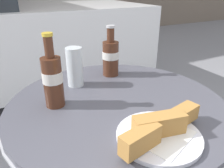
% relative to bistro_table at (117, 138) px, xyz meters
% --- Properties ---
extents(bistro_table, '(0.78, 0.78, 0.70)m').
position_rel_bistro_table_xyz_m(bistro_table, '(0.00, 0.00, 0.00)').
color(bistro_table, '#B7B7BC').
rests_on(bistro_table, ground_plane).
extents(cola_bottle_left, '(0.07, 0.07, 0.22)m').
position_rel_bistro_table_xyz_m(cola_bottle_left, '(0.09, 0.23, 0.26)').
color(cola_bottle_left, '#4C2819').
rests_on(cola_bottle_left, bistro_table).
extents(cola_bottle_right, '(0.07, 0.07, 0.25)m').
position_rel_bistro_table_xyz_m(cola_bottle_right, '(-0.20, 0.07, 0.27)').
color(cola_bottle_right, '#4C2819').
rests_on(cola_bottle_right, bistro_table).
extents(drinking_glass, '(0.06, 0.06, 0.16)m').
position_rel_bistro_table_xyz_m(drinking_glass, '(-0.09, 0.20, 0.24)').
color(drinking_glass, silver).
rests_on(drinking_glass, bistro_table).
extents(lunch_plate_near, '(0.29, 0.23, 0.07)m').
position_rel_bistro_table_xyz_m(lunch_plate_near, '(0.00, -0.23, 0.19)').
color(lunch_plate_near, white).
rests_on(lunch_plate_near, bistro_table).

